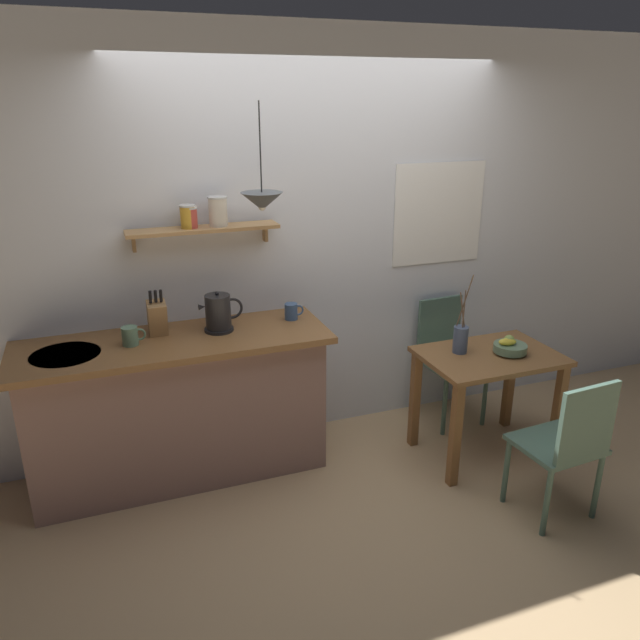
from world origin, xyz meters
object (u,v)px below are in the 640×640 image
Objects in this scene: coffee_mug_by_sink at (131,336)px; pendant_lamp at (262,201)px; twig_vase at (461,339)px; coffee_mug_spare at (292,311)px; dining_table at (488,374)px; dining_chair_near at (567,442)px; knife_block at (157,317)px; fruit_bowl at (510,347)px; electric_kettle at (219,313)px; dining_chair_far at (447,353)px.

coffee_mug_by_sink is 0.23× the size of pendant_lamp.
twig_vase reaches higher than coffee_mug_spare.
dining_table is 6.88× the size of coffee_mug_spare.
dining_chair_near is 1.78m from coffee_mug_spare.
coffee_mug_spare is at bearing 35.29° from pendant_lamp.
dining_table is at bearing -15.26° from knife_block.
coffee_mug_by_sink is 1.08× the size of coffee_mug_spare.
fruit_bowl is 2.33m from coffee_mug_by_sink.
coffee_mug_spare is at bearing 155.81° from dining_table.
twig_vase reaches higher than electric_kettle.
knife_block is at bearing 169.93° from electric_kettle.
dining_table is 6.40× the size of coffee_mug_by_sink.
electric_kettle is at bearing 163.63° from fruit_bowl.
electric_kettle is 2.13× the size of coffee_mug_spare.
knife_block is 2.12× the size of coffee_mug_by_sink.
coffee_mug_by_sink is (-2.17, 1.16, 0.49)m from dining_chair_near.
dining_table is at bearing 90.96° from dining_chair_near.
dining_chair_far is 7.08× the size of coffee_mug_spare.
knife_block is 0.21m from coffee_mug_by_sink.
dining_table is at bearing -11.32° from coffee_mug_by_sink.
coffee_mug_spare reaches higher than dining_chair_far.
coffee_mug_by_sink is at bearing 151.77° from dining_chair_near.
twig_vase is at bearing -13.08° from pendant_lamp.
dining_chair_near is 1.48× the size of pendant_lamp.
electric_kettle is 0.73m from pendant_lamp.
dining_chair_far is 1.29m from coffee_mug_spare.
dining_table is 3.24× the size of electric_kettle.
electric_kettle is at bearing -177.44° from dining_chair_far.
twig_vase reaches higher than dining_chair_near.
coffee_mug_spare is 0.21× the size of pendant_lamp.
dining_table is at bearing -16.35° from electric_kettle.
coffee_mug_spare is at bearing 5.15° from coffee_mug_by_sink.
electric_kettle is 0.48m from coffee_mug_spare.
knife_block reaches higher than coffee_mug_spare.
knife_block is (-1.82, 0.45, 0.22)m from twig_vase.
dining_chair_far is at bearing 3.21° from coffee_mug_by_sink.
dining_chair_near is 1.70× the size of twig_vase.
coffee_mug_by_sink is 1.00m from coffee_mug_spare.
pendant_lamp is (-0.21, -0.15, 0.73)m from coffee_mug_spare.
knife_block is at bearing -179.66° from dining_chair_far.
twig_vase reaches higher than dining_table.
dining_chair_far is 1.76m from electric_kettle.
knife_block is (-2.11, 0.58, 0.27)m from fruit_bowl.
coffee_mug_by_sink is (-0.17, -0.11, -0.06)m from knife_block.
dining_chair_far is 2.25m from coffee_mug_by_sink.
fruit_bowl is (0.08, -0.59, 0.27)m from dining_chair_far.
dining_chair_far is 0.65m from fruit_bowl.
twig_vase is 4.10× the size of coffee_mug_spare.
electric_kettle is (-1.67, -0.08, 0.54)m from dining_chair_far.
dining_chair_near is at bearing -98.64° from fruit_bowl.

